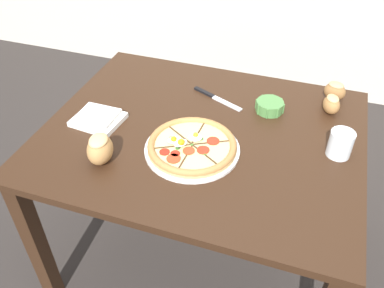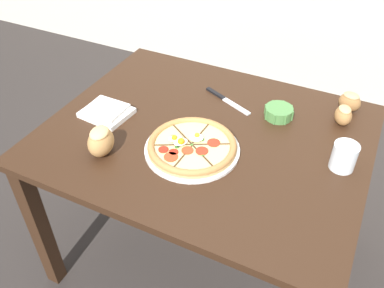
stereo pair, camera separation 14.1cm
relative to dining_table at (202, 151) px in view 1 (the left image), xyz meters
name	(u,v)px [view 1 (the left image)]	position (x,y,z in m)	size (l,w,h in m)	color
ground_plane	(200,249)	(0.00, 0.00, -0.63)	(12.00, 12.00, 0.00)	#2D2826
dining_table	(202,151)	(0.00, 0.00, 0.00)	(1.17, 0.95, 0.73)	#331E11
pizza	(192,146)	(0.00, -0.12, 0.12)	(0.34, 0.34, 0.05)	white
ramekin_bowl	(270,106)	(0.21, 0.21, 0.12)	(0.12, 0.12, 0.04)	#4C8442
napkin_folded	(98,118)	(-0.40, -0.07, 0.12)	(0.19, 0.17, 0.04)	white
bread_piece_near	(335,91)	(0.45, 0.38, 0.14)	(0.10, 0.08, 0.08)	olive
bread_piece_mid	(331,104)	(0.44, 0.28, 0.14)	(0.09, 0.10, 0.07)	#A3703D
bread_piece_far	(100,148)	(-0.28, -0.26, 0.15)	(0.11, 0.13, 0.10)	#B27F47
knife_main	(217,98)	(-0.01, 0.23, 0.10)	(0.23, 0.12, 0.01)	silver
water_glass	(340,145)	(0.49, 0.03, 0.14)	(0.08, 0.08, 0.09)	white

